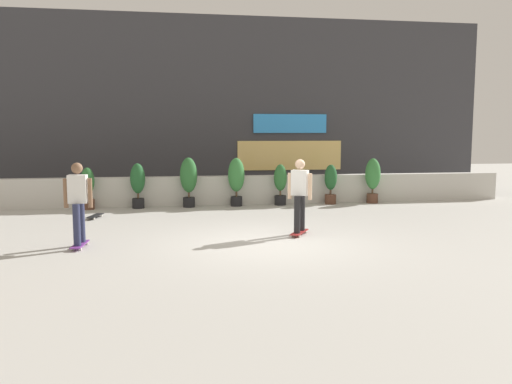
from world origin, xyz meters
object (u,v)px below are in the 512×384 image
(potted_plant_1, at_px, (138,183))
(potted_plant_3, at_px, (236,178))
(potted_plant_2, at_px, (189,178))
(potted_plant_5, at_px, (331,182))
(skateboard_near_camera, at_px, (95,216))
(potted_plant_6, at_px, (373,177))
(potted_plant_4, at_px, (280,183))
(potted_plant_0, at_px, (88,187))
(skater_by_wall_left, at_px, (300,193))
(skater_foreground, at_px, (78,201))

(potted_plant_1, relative_size, potted_plant_3, 0.91)
(potted_plant_2, xyz_separation_m, potted_plant_5, (4.49, 0.00, -0.20))
(skateboard_near_camera, bearing_deg, potted_plant_6, 11.26)
(potted_plant_1, height_order, skateboard_near_camera, potted_plant_1)
(potted_plant_2, height_order, potted_plant_4, potted_plant_2)
(potted_plant_0, relative_size, skater_by_wall_left, 0.73)
(potted_plant_3, height_order, skater_by_wall_left, skater_by_wall_left)
(potted_plant_0, bearing_deg, potted_plant_2, 0.00)
(potted_plant_5, bearing_deg, potted_plant_3, -180.00)
(potted_plant_0, height_order, potted_plant_5, potted_plant_5)
(skateboard_near_camera, bearing_deg, potted_plant_3, 22.73)
(potted_plant_5, distance_m, skater_by_wall_left, 5.28)
(potted_plant_0, relative_size, potted_plant_5, 0.99)
(potted_plant_1, relative_size, potted_plant_4, 1.06)
(potted_plant_0, height_order, potted_plant_3, potted_plant_3)
(potted_plant_0, relative_size, potted_plant_4, 0.97)
(potted_plant_0, bearing_deg, skater_by_wall_left, -42.35)
(potted_plant_1, xyz_separation_m, potted_plant_4, (4.37, 0.00, -0.06))
(potted_plant_0, distance_m, skater_by_wall_left, 7.12)
(potted_plant_2, bearing_deg, potted_plant_0, 180.00)
(potted_plant_3, xyz_separation_m, potted_plant_4, (1.39, 0.00, -0.16))
(potted_plant_0, xyz_separation_m, potted_plant_4, (5.82, 0.00, 0.03))
(skater_foreground, xyz_separation_m, skateboard_near_camera, (-0.21, 3.66, -0.88))
(skater_foreground, height_order, skater_by_wall_left, same)
(potted_plant_4, height_order, potted_plant_5, potted_plant_4)
(potted_plant_1, height_order, skater_foreground, skater_foreground)
(skater_foreground, relative_size, skateboard_near_camera, 2.06)
(potted_plant_3, distance_m, skater_by_wall_left, 4.86)
(potted_plant_5, height_order, skater_by_wall_left, skater_by_wall_left)
(potted_plant_4, xyz_separation_m, potted_plant_6, (3.04, 0.00, 0.12))
(potted_plant_3, distance_m, skater_foreground, 6.56)
(potted_plant_2, height_order, potted_plant_3, potted_plant_2)
(potted_plant_5, bearing_deg, potted_plant_1, -180.00)
(skater_by_wall_left, bearing_deg, potted_plant_2, 115.53)
(potted_plant_6, height_order, skateboard_near_camera, potted_plant_6)
(potted_plant_6, bearing_deg, potted_plant_4, 180.00)
(potted_plant_3, bearing_deg, potted_plant_1, 180.00)
(potted_plant_0, height_order, potted_plant_2, potted_plant_2)
(potted_plant_1, relative_size, potted_plant_2, 0.89)
(potted_plant_2, relative_size, skater_by_wall_left, 0.89)
(potted_plant_3, height_order, potted_plant_6, potted_plant_3)
(potted_plant_6, xyz_separation_m, skater_foreground, (-8.24, -5.34, 0.11))
(potted_plant_1, bearing_deg, potted_plant_0, 180.00)
(potted_plant_2, bearing_deg, potted_plant_3, 0.00)
(skater_foreground, xyz_separation_m, skater_by_wall_left, (4.63, 0.55, 0.00))
(potted_plant_2, height_order, skater_by_wall_left, skater_by_wall_left)
(potted_plant_3, xyz_separation_m, skateboard_near_camera, (-4.02, -1.68, -0.81))
(potted_plant_3, height_order, potted_plant_4, potted_plant_3)
(skater_foreground, bearing_deg, potted_plant_5, 37.99)
(potted_plant_4, bearing_deg, potted_plant_2, 180.00)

